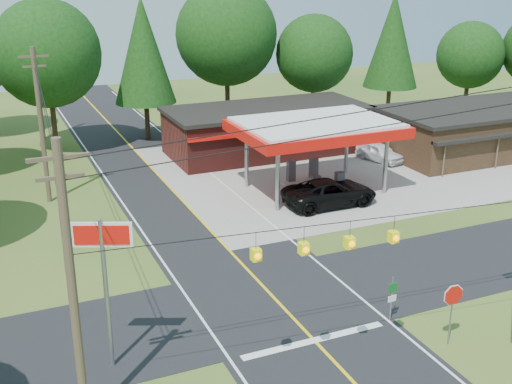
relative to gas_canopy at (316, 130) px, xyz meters
name	(u,v)px	position (x,y,z in m)	size (l,w,h in m)	color
ground	(277,301)	(-9.00, -13.00, -4.27)	(120.00, 120.00, 0.00)	#39541D
main_highway	(277,301)	(-9.00, -13.00, -4.26)	(8.00, 120.00, 0.02)	black
cross_road	(277,301)	(-9.00, -13.00, -4.25)	(70.00, 7.00, 0.02)	black
lane_center_yellow	(277,301)	(-9.00, -13.00, -4.24)	(0.15, 110.00, 0.00)	yellow
gas_canopy	(316,130)	(0.00, 0.00, 0.00)	(10.60, 7.40, 4.88)	gray
convenience_store	(267,129)	(1.00, 9.98, -2.35)	(16.40, 7.55, 3.80)	#511B17
strip_building	(499,127)	(19.00, 2.98, -2.35)	(20.40, 8.75, 3.80)	#322014
utility_pole_near_left	(72,287)	(-18.50, -18.00, 0.93)	(1.80, 0.30, 10.00)	#473828
utility_pole_far_left	(41,124)	(-17.00, 5.00, 0.93)	(1.80, 0.30, 10.00)	#473828
utility_pole_north	(38,85)	(-15.50, 22.00, 0.48)	(0.30, 0.30, 9.50)	#473828
overhead_beacons	(328,226)	(-10.00, -19.00, 1.95)	(17.04, 2.04, 1.03)	black
treeline_backdrop	(151,66)	(-8.18, 11.01, 3.22)	(70.27, 51.59, 13.30)	#332316
suv_car	(330,193)	(-0.50, -3.00, -3.41)	(6.16, 6.16, 1.71)	black
sedan_car	(380,152)	(8.00, 4.00, -3.55)	(4.22, 4.22, 1.44)	white
big_stop_sign	(104,262)	(-17.00, -15.01, 0.20)	(2.12, 0.96, 6.11)	gray
octagonal_stop_sign	(453,300)	(-4.10, -19.01, -2.21)	(0.94, 0.11, 2.74)	gray
route_sign_post	(392,295)	(-5.20, -16.52, -3.01)	(0.43, 0.10, 2.11)	gray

